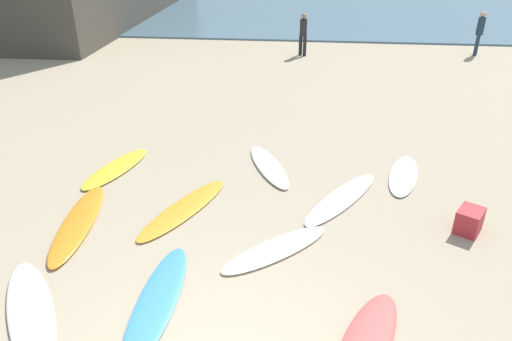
# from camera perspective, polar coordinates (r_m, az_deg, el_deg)

# --- Properties ---
(surfboard_0) EXTENTS (1.53, 2.47, 0.06)m
(surfboard_0) POSITION_cam_1_polar(r_m,az_deg,el_deg) (8.84, -8.70, -4.59)
(surfboard_0) COLOR gold
(surfboard_0) RESTS_ON ground_plane
(surfboard_1) EXTENTS (1.04, 2.01, 0.07)m
(surfboard_1) POSITION_cam_1_polar(r_m,az_deg,el_deg) (10.34, 17.39, -0.57)
(surfboard_1) COLOR white
(surfboard_1) RESTS_ON ground_plane
(surfboard_2) EXTENTS (0.58, 2.41, 0.06)m
(surfboard_2) POSITION_cam_1_polar(r_m,az_deg,el_deg) (6.96, -11.83, -15.12)
(surfboard_2) COLOR #4598E0
(surfboard_2) RESTS_ON ground_plane
(surfboard_3) EXTENTS (1.31, 2.17, 0.08)m
(surfboard_3) POSITION_cam_1_polar(r_m,az_deg,el_deg) (10.23, 1.58, 0.52)
(surfboard_3) COLOR white
(surfboard_3) RESTS_ON ground_plane
(surfboard_4) EXTENTS (1.91, 1.78, 0.07)m
(surfboard_4) POSITION_cam_1_polar(r_m,az_deg,el_deg) (7.73, 2.43, -9.48)
(surfboard_4) COLOR #F0E7CD
(surfboard_4) RESTS_ON ground_plane
(surfboard_5) EXTENTS (1.17, 2.18, 0.08)m
(surfboard_5) POSITION_cam_1_polar(r_m,az_deg,el_deg) (10.59, -16.56, 0.27)
(surfboard_5) COLOR yellow
(surfboard_5) RESTS_ON ground_plane
(surfboard_7) EXTENTS (1.82, 2.27, 0.07)m
(surfboard_7) POSITION_cam_1_polar(r_m,az_deg,el_deg) (7.33, -25.61, -15.14)
(surfboard_7) COLOR silver
(surfboard_7) RESTS_ON ground_plane
(surfboard_8) EXTENTS (0.87, 2.63, 0.09)m
(surfboard_8) POSITION_cam_1_polar(r_m,az_deg,el_deg) (8.91, -20.70, -5.88)
(surfboard_8) COLOR orange
(surfboard_8) RESTS_ON ground_plane
(surfboard_9) EXTENTS (1.78, 2.37, 0.07)m
(surfboard_9) POSITION_cam_1_polar(r_m,az_deg,el_deg) (9.21, 10.33, -3.32)
(surfboard_9) COLOR white
(surfboard_9) RESTS_ON ground_plane
(beachgoer_near) EXTENTS (0.39, 0.39, 1.64)m
(beachgoer_near) POSITION_cam_1_polar(r_m,az_deg,el_deg) (19.54, 5.73, 16.26)
(beachgoer_near) COLOR black
(beachgoer_near) RESTS_ON ground_plane
(beachgoer_mid) EXTENTS (0.36, 0.36, 1.71)m
(beachgoer_mid) POSITION_cam_1_polar(r_m,az_deg,el_deg) (21.45, 25.44, 14.97)
(beachgoer_mid) COLOR #1E3342
(beachgoer_mid) RESTS_ON ground_plane
(beach_cooler) EXTENTS (0.58, 0.61, 0.42)m
(beach_cooler) POSITION_cam_1_polar(r_m,az_deg,el_deg) (8.86, 24.38, -5.54)
(beach_cooler) COLOR #B2282D
(beach_cooler) RESTS_ON ground_plane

